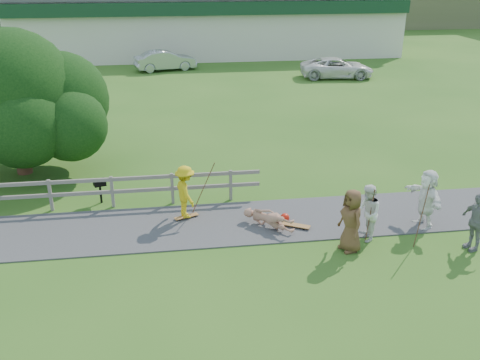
{
  "coord_description": "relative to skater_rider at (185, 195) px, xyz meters",
  "views": [
    {
      "loc": [
        -0.07,
        -13.5,
        7.75
      ],
      "look_at": [
        2.14,
        2.0,
        1.27
      ],
      "focal_mm": 40.0,
      "sensor_mm": 36.0,
      "label": 1
    }
  ],
  "objects": [
    {
      "name": "ground",
      "position": [
        -0.4,
        -2.03,
        -0.86
      ],
      "size": [
        260.0,
        260.0,
        0.0
      ],
      "primitive_type": "plane",
      "color": "#2D5D1A",
      "rests_on": "ground"
    },
    {
      "name": "path",
      "position": [
        -0.4,
        -0.53,
        -0.84
      ],
      "size": [
        34.0,
        3.0,
        0.04
      ],
      "primitive_type": "cube",
      "color": "#3E3E41",
      "rests_on": "ground"
    },
    {
      "name": "fence",
      "position": [
        -5.01,
        1.27,
        -0.14
      ],
      "size": [
        15.05,
        0.1,
        1.1
      ],
      "color": "slate",
      "rests_on": "ground"
    },
    {
      "name": "strip_mall",
      "position": [
        3.6,
        32.91,
        1.72
      ],
      "size": [
        32.5,
        10.75,
        5.1
      ],
      "color": "beige",
      "rests_on": "ground"
    },
    {
      "name": "skater_rider",
      "position": [
        0.0,
        0.0,
        0.0
      ],
      "size": [
        0.94,
        1.25,
        1.72
      ],
      "primitive_type": "imported",
      "rotation": [
        0.0,
        0.0,
        1.88
      ],
      "color": "gold",
      "rests_on": "ground"
    },
    {
      "name": "skater_fallen",
      "position": [
        2.5,
        -0.99,
        -0.54
      ],
      "size": [
        1.54,
        1.52,
        0.64
      ],
      "primitive_type": "imported",
      "rotation": [
        0.0,
        0.0,
        0.77
      ],
      "color": "#A8745C",
      "rests_on": "ground"
    },
    {
      "name": "spectator_a",
      "position": [
        5.23,
        -2.11,
        0.01
      ],
      "size": [
        0.75,
        0.91,
        1.74
      ],
      "primitive_type": "imported",
      "rotation": [
        0.0,
        0.0,
        4.6
      ],
      "color": "silver",
      "rests_on": "ground"
    },
    {
      "name": "spectator_b",
      "position": [
        8.07,
        -3.07,
        0.01
      ],
      "size": [
        0.63,
        1.09,
        1.74
      ],
      "primitive_type": "imported",
      "rotation": [
        0.0,
        0.0,
        4.92
      ],
      "color": "gray",
      "rests_on": "ground"
    },
    {
      "name": "spectator_c",
      "position": [
        4.54,
        -2.63,
        0.08
      ],
      "size": [
        0.79,
        1.03,
        1.87
      ],
      "primitive_type": "imported",
      "rotation": [
        0.0,
        0.0,
        4.95
      ],
      "color": "brown",
      "rests_on": "ground"
    },
    {
      "name": "spectator_d",
      "position": [
        7.32,
        -1.54,
        0.09
      ],
      "size": [
        0.79,
        1.81,
        1.89
      ],
      "primitive_type": "imported",
      "rotation": [
        0.0,
        0.0,
        4.85
      ],
      "color": "white",
      "rests_on": "ground"
    },
    {
      "name": "car_silver",
      "position": [
        -0.31,
        25.22,
        -0.11
      ],
      "size": [
        4.75,
        2.56,
        1.49
      ],
      "primitive_type": "imported",
      "rotation": [
        0.0,
        0.0,
        1.8
      ],
      "color": "#A6AAAE",
      "rests_on": "ground"
    },
    {
      "name": "car_white",
      "position": [
        11.58,
        20.77,
        -0.15
      ],
      "size": [
        5.28,
        2.85,
        1.41
      ],
      "primitive_type": "imported",
      "rotation": [
        0.0,
        0.0,
        1.47
      ],
      "color": "silver",
      "rests_on": "ground"
    },
    {
      "name": "tree",
      "position": [
        -6.07,
        4.94,
        1.2
      ],
      "size": [
        7.52,
        7.52,
        4.11
      ],
      "primitive_type": null,
      "color": "black",
      "rests_on": "ground"
    },
    {
      "name": "bbq",
      "position": [
        -2.83,
        1.67,
        -0.43
      ],
      "size": [
        0.47,
        0.41,
        0.85
      ],
      "primitive_type": null,
      "rotation": [
        0.0,
        0.0,
        0.34
      ],
      "color": "black",
      "rests_on": "ground"
    },
    {
      "name": "longboard_rider",
      "position": [
        0.0,
        0.0,
        -0.81
      ],
      "size": [
        0.82,
        0.48,
        0.09
      ],
      "primitive_type": null,
      "rotation": [
        0.0,
        0.0,
        0.38
      ],
      "color": "brown",
      "rests_on": "ground"
    },
    {
      "name": "longboard_fallen",
      "position": [
        3.3,
        -1.09,
        -0.8
      ],
      "size": [
        0.99,
        0.69,
        0.11
      ],
      "primitive_type": null,
      "rotation": [
        0.0,
        0.0,
        -0.5
      ],
      "color": "brown",
      "rests_on": "ground"
    },
    {
      "name": "helmet",
      "position": [
        3.1,
        -0.64,
        -0.71
      ],
      "size": [
        0.29,
        0.29,
        0.29
      ],
      "primitive_type": "sphere",
      "color": "red",
      "rests_on": "ground"
    },
    {
      "name": "pole_rider",
      "position": [
        0.6,
        0.4,
        0.09
      ],
      "size": [
        0.03,
        0.03,
        1.91
      ],
      "primitive_type": "cylinder",
      "color": "brown",
      "rests_on": "ground"
    },
    {
      "name": "pole_spec_left",
      "position": [
        5.26,
        -2.22,
        -0.02
      ],
      "size": [
        0.03,
        0.03,
        1.67
      ],
      "primitive_type": "cylinder",
      "color": "brown",
      "rests_on": "ground"
    },
    {
      "name": "pole_spec_right",
      "position": [
        6.57,
        -2.75,
        0.13
      ],
      "size": [
        0.03,
        0.03,
        1.97
      ],
      "primitive_type": "cylinder",
      "color": "brown",
      "rests_on": "ground"
    }
  ]
}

